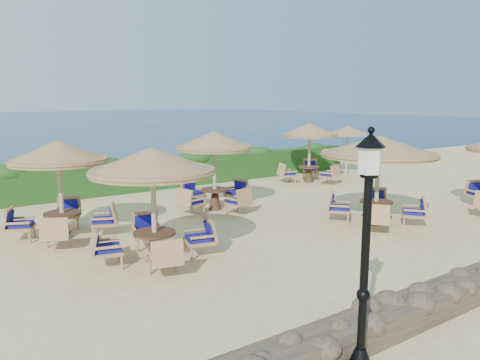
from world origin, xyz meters
TOP-DOWN VIEW (x-y plane):
  - ground at (0.00, 0.00)m, footprint 120.00×120.00m
  - hedge at (0.00, 7.20)m, footprint 18.00×0.90m
  - lamp_post at (-4.80, -6.80)m, footprint 0.44×0.44m
  - extra_parasol at (7.80, 5.20)m, footprint 2.30×2.30m
  - cafe_set_0 at (-5.15, -0.99)m, footprint 2.89×2.89m
  - cafe_set_1 at (1.65, -1.71)m, footprint 3.39×3.39m
  - cafe_set_3 at (-6.43, 2.09)m, footprint 2.86×2.86m
  - cafe_set_4 at (-1.34, 2.61)m, footprint 2.89×2.89m
  - cafe_set_5 at (4.90, 4.75)m, footprint 2.68×2.68m

SIDE VIEW (x-z plane):
  - ground at x=0.00m, z-range 0.00..0.00m
  - hedge at x=0.00m, z-range 0.00..1.20m
  - lamp_post at x=-4.80m, z-range -0.10..3.21m
  - cafe_set_3 at x=-6.43m, z-range 0.42..3.08m
  - cafe_set_4 at x=-1.34m, z-range 0.43..3.09m
  - cafe_set_5 at x=4.90m, z-range 0.49..3.15m
  - cafe_set_0 at x=-5.15m, z-range 0.51..3.16m
  - cafe_set_1 at x=1.65m, z-range 0.62..3.28m
  - extra_parasol at x=7.80m, z-range 0.97..3.37m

